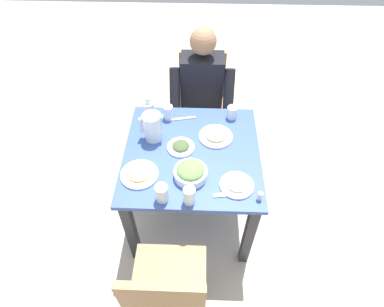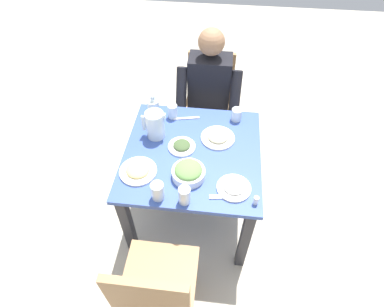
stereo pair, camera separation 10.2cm
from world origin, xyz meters
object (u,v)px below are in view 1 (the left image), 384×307
plate_yoghurt (237,184)px  water_glass_near_right (232,112)px  plate_fries (139,174)px  oil_carafe (149,110)px  chair_far (167,293)px  salad_bowl (190,172)px  dining_table (192,164)px  plate_dolmas (181,147)px  diner_near (202,100)px  plate_beans (216,136)px  water_glass_center (162,193)px  chair_near (201,99)px  water_pitcher (153,127)px  water_glass_far_right (189,196)px  salt_shaker (260,196)px  water_glass_far_left (168,112)px

plate_yoghurt → water_glass_near_right: size_ratio=2.24×
plate_fries → oil_carafe: bearing=-89.2°
chair_far → salad_bowl: size_ratio=4.51×
dining_table → chair_far: 0.81m
plate_fries → plate_dolmas: plate_fries is taller
diner_near → water_glass_near_right: 0.35m
diner_near → plate_beans: 0.48m
dining_table → oil_carafe: 0.48m
plate_yoghurt → water_glass_center: bearing=13.9°
chair_far → diner_near: bearing=-96.2°
chair_near → plate_yoghurt: 1.11m
dining_table → plate_beans: bearing=-138.7°
water_pitcher → diner_near: bearing=-122.8°
water_glass_far_right → plate_dolmas: bearing=-80.3°
water_glass_center → chair_far: bearing=96.8°
chair_near → water_glass_far_right: bearing=87.3°
water_glass_center → salt_shaker: (-0.54, -0.02, -0.03)m
water_glass_near_right → oil_carafe: oil_carafe is taller
diner_near → plate_fries: (0.36, 0.80, 0.07)m
plate_dolmas → salt_shaker: (-0.46, 0.37, 0.01)m
water_glass_far_left → dining_table: bearing=118.7°
chair_far → water_glass_far_right: 0.51m
plate_beans → plate_dolmas: plate_beans is taller
dining_table → chair_far: bearing=83.1°
plate_yoghurt → water_glass_far_right: 0.30m
salt_shaker → salad_bowl: bearing=-20.3°
chair_far → plate_beans: bearing=-105.0°
plate_dolmas → oil_carafe: (0.24, -0.30, 0.04)m
plate_beans → water_glass_near_right: (-0.12, -0.21, 0.03)m
water_pitcher → plate_beans: bearing=-177.7°
oil_carafe → dining_table: bearing=133.6°
dining_table → diner_near: bearing=-95.2°
diner_near → plate_dolmas: diner_near is taller
water_pitcher → plate_yoghurt: water_pitcher is taller
water_glass_near_right → salt_shaker: (-0.12, 0.69, -0.02)m
dining_table → water_pitcher: water_pitcher is taller
chair_near → water_glass_far_left: 0.59m
salad_bowl → water_glass_far_left: size_ratio=2.00×
salad_bowl → water_glass_far_right: size_ratio=1.77×
water_pitcher → plate_beans: 0.42m
diner_near → oil_carafe: diner_near is taller
water_pitcher → water_glass_center: size_ratio=1.72×
chair_far → water_glass_far_left: bearing=-86.1°
plate_fries → chair_near: bearing=-109.6°
oil_carafe → water_pitcher: bearing=104.7°
salad_bowl → water_glass_near_right: bearing=-116.5°
dining_table → salt_shaker: (-0.39, 0.34, 0.15)m
plate_beans → water_glass_near_right: water_glass_near_right is taller
plate_yoghurt → plate_beans: plate_beans is taller
chair_far → water_pitcher: bearing=-80.3°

